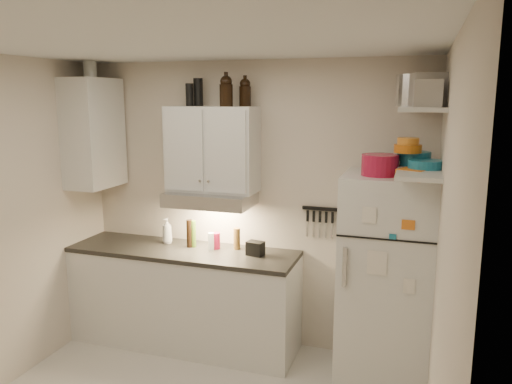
% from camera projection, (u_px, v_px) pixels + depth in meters
% --- Properties ---
extents(ceiling, '(3.20, 3.00, 0.02)m').
position_uv_depth(ceiling, '(168.00, 40.00, 2.93)').
color(ceiling, silver).
rests_on(ceiling, ground).
extents(back_wall, '(3.20, 0.02, 2.60)m').
position_uv_depth(back_wall, '(251.00, 205.00, 4.58)').
color(back_wall, beige).
rests_on(back_wall, ground).
extents(right_wall, '(0.02, 3.00, 2.60)m').
position_uv_depth(right_wall, '(444.00, 282.00, 2.68)').
color(right_wall, beige).
rests_on(right_wall, ground).
extents(base_cabinet, '(2.10, 0.60, 0.88)m').
position_uv_depth(base_cabinet, '(184.00, 299.00, 4.62)').
color(base_cabinet, silver).
rests_on(base_cabinet, floor).
extents(countertop, '(2.10, 0.62, 0.04)m').
position_uv_depth(countertop, '(183.00, 251.00, 4.54)').
color(countertop, '#262421').
rests_on(countertop, base_cabinet).
extents(upper_cabinet, '(0.80, 0.33, 0.75)m').
position_uv_depth(upper_cabinet, '(212.00, 149.00, 4.41)').
color(upper_cabinet, silver).
rests_on(upper_cabinet, back_wall).
extents(side_cabinet, '(0.33, 0.55, 1.00)m').
position_uv_depth(side_cabinet, '(94.00, 133.00, 4.61)').
color(side_cabinet, silver).
rests_on(side_cabinet, left_wall).
extents(range_hood, '(0.76, 0.46, 0.12)m').
position_uv_depth(range_hood, '(210.00, 199.00, 4.43)').
color(range_hood, silver).
rests_on(range_hood, back_wall).
extents(fridge, '(0.70, 0.68, 1.70)m').
position_uv_depth(fridge, '(386.00, 280.00, 3.95)').
color(fridge, silver).
rests_on(fridge, floor).
extents(shelf_hi, '(0.30, 0.95, 0.03)m').
position_uv_depth(shelf_hi, '(423.00, 108.00, 3.51)').
color(shelf_hi, silver).
rests_on(shelf_hi, right_wall).
extents(shelf_lo, '(0.30, 0.95, 0.03)m').
position_uv_depth(shelf_lo, '(419.00, 170.00, 3.60)').
color(shelf_lo, silver).
rests_on(shelf_lo, right_wall).
extents(knife_strip, '(0.42, 0.02, 0.03)m').
position_uv_depth(knife_strip, '(326.00, 209.00, 4.34)').
color(knife_strip, black).
rests_on(knife_strip, back_wall).
extents(dutch_oven, '(0.36, 0.36, 0.16)m').
position_uv_depth(dutch_oven, '(380.00, 165.00, 3.73)').
color(dutch_oven, maroon).
rests_on(dutch_oven, fridge).
extents(book_stack, '(0.26, 0.29, 0.08)m').
position_uv_depth(book_stack, '(415.00, 174.00, 3.55)').
color(book_stack, orange).
rests_on(book_stack, fridge).
extents(spice_jar, '(0.08, 0.08, 0.11)m').
position_uv_depth(spice_jar, '(401.00, 168.00, 3.76)').
color(spice_jar, silver).
rests_on(spice_jar, fridge).
extents(stock_pot, '(0.37, 0.37, 0.23)m').
position_uv_depth(stock_pot, '(418.00, 90.00, 3.71)').
color(stock_pot, silver).
rests_on(stock_pot, shelf_hi).
extents(tin_a, '(0.27, 0.25, 0.23)m').
position_uv_depth(tin_a, '(429.00, 90.00, 3.43)').
color(tin_a, '#AAAAAD').
rests_on(tin_a, shelf_hi).
extents(tin_b, '(0.18, 0.18, 0.17)m').
position_uv_depth(tin_b, '(428.00, 93.00, 3.22)').
color(tin_b, '#AAAAAD').
rests_on(tin_b, shelf_hi).
extents(bowl_teal, '(0.25, 0.25, 0.10)m').
position_uv_depth(bowl_teal, '(414.00, 158.00, 3.76)').
color(bowl_teal, '#1A708F').
rests_on(bowl_teal, shelf_lo).
extents(bowl_orange, '(0.20, 0.20, 0.06)m').
position_uv_depth(bowl_orange, '(408.00, 149.00, 3.67)').
color(bowl_orange, '#C46312').
rests_on(bowl_orange, bowl_teal).
extents(bowl_yellow, '(0.16, 0.16, 0.05)m').
position_uv_depth(bowl_yellow, '(408.00, 141.00, 3.66)').
color(bowl_yellow, orange).
rests_on(bowl_yellow, bowl_orange).
extents(plates, '(0.28, 0.28, 0.06)m').
position_uv_depth(plates, '(426.00, 164.00, 3.56)').
color(plates, '#1A708F').
rests_on(plates, shelf_lo).
extents(growler_a, '(0.13, 0.13, 0.27)m').
position_uv_depth(growler_a, '(226.00, 91.00, 4.21)').
color(growler_a, black).
rests_on(growler_a, upper_cabinet).
extents(growler_b, '(0.11, 0.11, 0.24)m').
position_uv_depth(growler_b, '(245.00, 92.00, 4.26)').
color(growler_b, black).
rests_on(growler_b, upper_cabinet).
extents(thermos_a, '(0.09, 0.09, 0.24)m').
position_uv_depth(thermos_a, '(198.00, 92.00, 4.42)').
color(thermos_a, black).
rests_on(thermos_a, upper_cabinet).
extents(thermos_b, '(0.09, 0.09, 0.20)m').
position_uv_depth(thermos_b, '(190.00, 95.00, 4.37)').
color(thermos_b, black).
rests_on(thermos_b, upper_cabinet).
extents(side_jar, '(0.12, 0.12, 0.16)m').
position_uv_depth(side_jar, '(90.00, 69.00, 4.51)').
color(side_jar, silver).
rests_on(side_jar, side_cabinet).
extents(soap_bottle, '(0.13, 0.13, 0.27)m').
position_uv_depth(soap_bottle, '(167.00, 229.00, 4.70)').
color(soap_bottle, silver).
rests_on(soap_bottle, countertop).
extents(pepper_mill, '(0.07, 0.07, 0.20)m').
position_uv_depth(pepper_mill, '(237.00, 239.00, 4.51)').
color(pepper_mill, brown).
rests_on(pepper_mill, countertop).
extents(oil_bottle, '(0.05, 0.05, 0.25)m').
position_uv_depth(oil_bottle, '(193.00, 234.00, 4.58)').
color(oil_bottle, '#416218').
rests_on(oil_bottle, countertop).
extents(vinegar_bottle, '(0.06, 0.06, 0.26)m').
position_uv_depth(vinegar_bottle, '(189.00, 233.00, 4.57)').
color(vinegar_bottle, black).
rests_on(vinegar_bottle, countertop).
extents(clear_bottle, '(0.07, 0.07, 0.16)m').
position_uv_depth(clear_bottle, '(211.00, 242.00, 4.48)').
color(clear_bottle, silver).
rests_on(clear_bottle, countertop).
extents(red_jar, '(0.08, 0.08, 0.15)m').
position_uv_depth(red_jar, '(216.00, 241.00, 4.53)').
color(red_jar, maroon).
rests_on(red_jar, countertop).
extents(caddy, '(0.16, 0.13, 0.12)m').
position_uv_depth(caddy, '(255.00, 248.00, 4.35)').
color(caddy, black).
rests_on(caddy, countertop).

